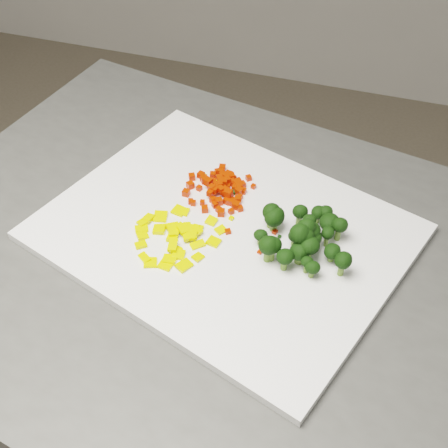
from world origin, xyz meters
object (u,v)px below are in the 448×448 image
(carrot_pile, at_px, (219,184))
(cutting_board, at_px, (224,232))
(broccoli_pile, at_px, (308,232))
(counter_block, at_px, (235,420))
(pepper_pile, at_px, (179,235))

(carrot_pile, bearing_deg, cutting_board, -66.86)
(carrot_pile, relative_size, broccoli_pile, 0.83)
(cutting_board, bearing_deg, counter_block, -53.37)
(cutting_board, distance_m, pepper_pile, 0.07)
(counter_block, xyz_separation_m, pepper_pile, (-0.09, 0.01, 0.47))
(carrot_pile, xyz_separation_m, pepper_pile, (-0.02, -0.12, -0.01))
(broccoli_pile, bearing_deg, cutting_board, 179.30)
(carrot_pile, height_order, broccoli_pile, broccoli_pile)
(broccoli_pile, bearing_deg, pepper_pile, -167.87)
(counter_block, relative_size, broccoli_pile, 7.74)
(counter_block, distance_m, carrot_pile, 0.50)
(counter_block, bearing_deg, pepper_pile, 173.68)
(counter_block, distance_m, pepper_pile, 0.48)
(cutting_board, xyz_separation_m, pepper_pile, (-0.05, -0.04, 0.02))
(cutting_board, height_order, carrot_pile, carrot_pile)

